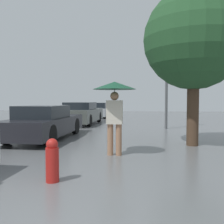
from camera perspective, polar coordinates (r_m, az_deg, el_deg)
The scene contains 7 objects.
pedestrian at distance 6.28m, azimuth 0.58°, elevation 3.65°, with size 1.10×1.10×1.86m.
parked_car_second at distance 9.38m, azimuth -15.11°, elevation -2.41°, with size 1.66×4.36×1.20m.
parked_car_third at distance 14.67m, azimuth -7.04°, elevation -0.35°, with size 1.76×4.49×1.27m.
parked_car_farthest at distance 20.17m, azimuth -3.36°, elevation 0.37°, with size 1.88×4.11×1.18m.
tree at distance 8.23m, azimuth 18.21°, elevation 15.35°, with size 3.04×3.04×4.76m.
street_lamp at distance 12.47m, azimuth 12.39°, elevation 10.64°, with size 0.34×0.34×4.85m.
fire_hydrant at distance 4.46m, azimuth -13.49°, elevation -10.69°, with size 0.23×0.23×0.75m.
Camera 1 is at (0.47, -1.31, 1.41)m, focal length 40.00 mm.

